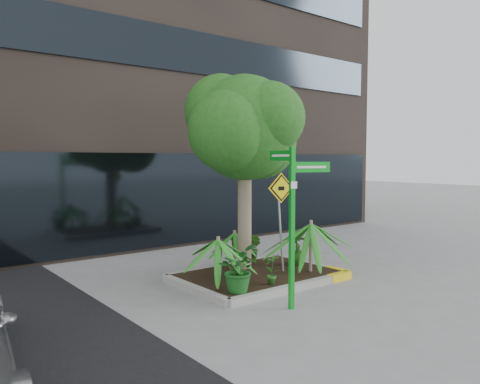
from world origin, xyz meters
TOP-DOWN VIEW (x-y plane):
  - ground at (0.00, 0.00)m, footprint 80.00×80.00m
  - building at (0.50, 8.50)m, footprint 18.00×8.00m
  - planter at (0.23, 0.27)m, footprint 3.35×2.36m
  - tree at (0.26, 0.84)m, footprint 2.92×2.59m
  - palm_front at (1.18, -0.28)m, footprint 1.23×1.23m
  - palm_left at (-0.87, 0.24)m, footprint 1.00×1.00m
  - palm_back at (0.28, 1.20)m, footprint 0.88×0.88m
  - shrub_a at (-1.01, -0.53)m, footprint 1.05×1.05m
  - shrub_b at (1.43, 0.36)m, footprint 0.56×0.56m
  - shrub_c at (-0.18, -0.55)m, footprint 0.33×0.33m
  - shrub_d at (0.79, 1.15)m, footprint 0.44×0.44m
  - street_sign_post at (-0.54, -1.46)m, footprint 0.79×0.92m
  - cattle_sign at (0.71, 0.16)m, footprint 0.64×0.28m

SIDE VIEW (x-z plane):
  - ground at x=0.00m, z-range 0.00..0.00m
  - planter at x=0.23m, z-range 0.03..0.18m
  - shrub_c at x=-0.18m, z-range 0.15..0.74m
  - shrub_d at x=0.79m, z-range 0.15..0.81m
  - shrub_b at x=1.43m, z-range 0.15..0.86m
  - shrub_a at x=-1.01m, z-range 0.15..0.97m
  - palm_back at x=0.28m, z-range 0.39..1.37m
  - palm_left at x=-0.87m, z-range 0.42..1.54m
  - palm_front at x=1.18m, z-range 0.49..1.85m
  - cattle_sign at x=0.71m, z-range 0.52..2.61m
  - street_sign_post at x=-0.54m, z-range 0.32..3.06m
  - tree at x=0.26m, z-range 1.01..5.39m
  - building at x=0.50m, z-range 0.00..15.00m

